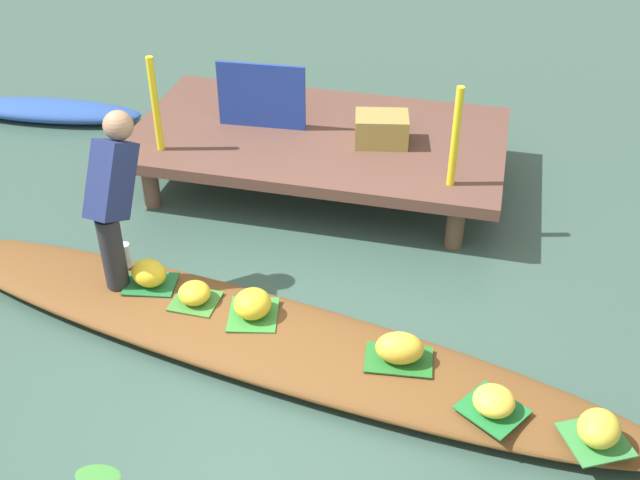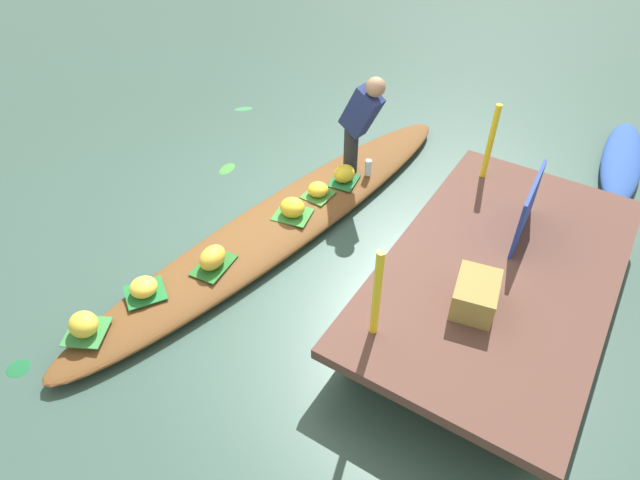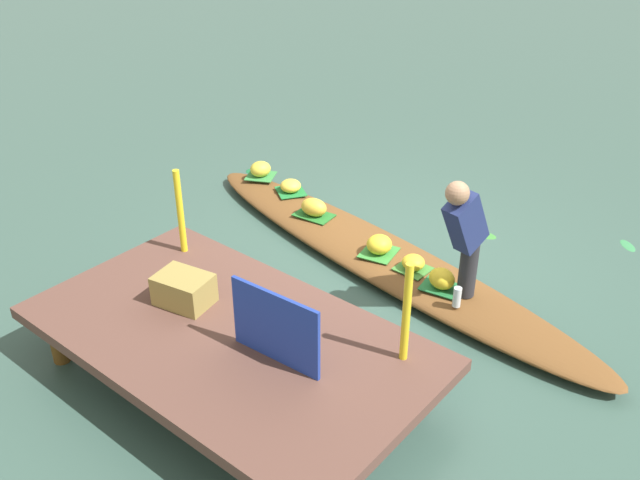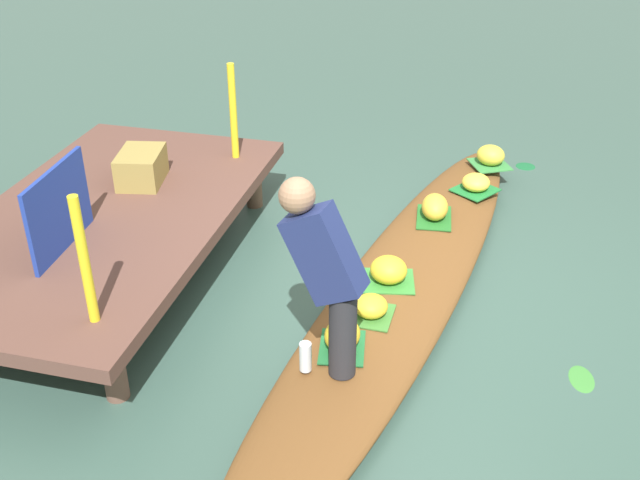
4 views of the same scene
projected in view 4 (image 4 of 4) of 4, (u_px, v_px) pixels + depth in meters
canal_water at (399, 303)px, 5.41m from camera, size 40.00×40.00×0.00m
dock_platform at (104, 221)px, 5.57m from camera, size 3.20×1.80×0.49m
vendor_boat at (400, 292)px, 5.36m from camera, size 5.39×1.69×0.19m
leaf_mat_0 at (388, 281)px, 5.30m from camera, size 0.39×0.42×0.01m
banana_bunch_0 at (389, 270)px, 5.25m from camera, size 0.26×0.27×0.19m
leaf_mat_1 at (342, 347)px, 4.66m from camera, size 0.39×0.33×0.01m
banana_bunch_1 at (342, 335)px, 4.61m from camera, size 0.29×0.26×0.19m
leaf_mat_2 at (371, 315)px, 4.95m from camera, size 0.32×0.29×0.01m
banana_bunch_2 at (371, 306)px, 4.91m from camera, size 0.31×0.31×0.14m
leaf_mat_3 at (434, 218)px, 6.10m from camera, size 0.44×0.32×0.01m
banana_bunch_3 at (435, 207)px, 6.05m from camera, size 0.33×0.25×0.20m
leaf_mat_4 at (475, 190)px, 6.53m from camera, size 0.45×0.45×0.01m
banana_bunch_4 at (476, 182)px, 6.50m from camera, size 0.27×0.27×0.15m
leaf_mat_5 at (490, 164)px, 6.99m from camera, size 0.44×0.44×0.01m
banana_bunch_5 at (491, 155)px, 6.95m from camera, size 0.30×0.31×0.19m
vendor_person at (326, 269)px, 4.16m from camera, size 0.26×0.51×1.21m
water_bottle at (305, 357)px, 4.44m from camera, size 0.07×0.07×0.19m
market_banner at (59, 209)px, 4.98m from camera, size 0.77×0.08×0.58m
railing_post_west at (84, 261)px, 4.21m from camera, size 0.06×0.06×0.81m
railing_post_east at (233, 112)px, 6.22m from camera, size 0.06×0.06×0.81m
produce_crate at (141, 167)px, 5.94m from camera, size 0.49×0.40×0.25m
drifting_plant_1 at (582, 379)px, 4.69m from camera, size 0.28×0.18×0.01m
drifting_plant_2 at (526, 166)px, 7.41m from camera, size 0.26×0.26×0.01m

